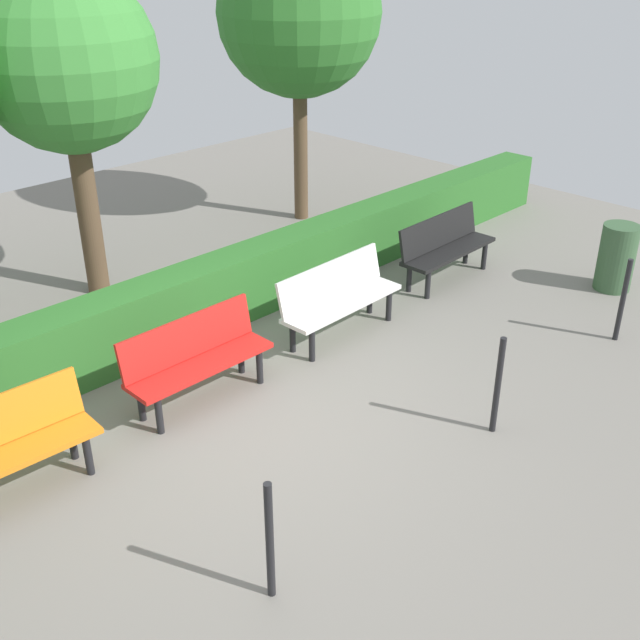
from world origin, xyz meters
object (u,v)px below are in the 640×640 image
at_px(bench_white, 338,296).
at_px(tree_near, 299,13).
at_px(bench_black, 445,245).
at_px(tree_mid, 66,63).
at_px(trash_bin, 617,258).
at_px(bench_orange, 3,445).
at_px(bench_red, 196,356).

distance_m(bench_white, tree_near, 4.83).
relative_size(bench_black, tree_mid, 0.41).
distance_m(bench_black, trash_bin, 2.21).
bearing_deg(trash_bin, bench_white, -26.28).
distance_m(bench_black, bench_orange, 6.12).
xyz_separation_m(tree_near, trash_bin, (-0.97, 4.89, -2.69)).
bearing_deg(tree_mid, bench_white, 114.18).
distance_m(bench_orange, tree_near, 7.68).
height_order(bench_red, trash_bin, trash_bin).
distance_m(bench_red, tree_near, 6.07).
distance_m(bench_red, bench_orange, 2.00).
bearing_deg(bench_orange, tree_near, -151.12).
relative_size(bench_white, tree_mid, 0.42).
distance_m(bench_orange, tree_mid, 4.67).
distance_m(tree_mid, trash_bin, 7.17).
distance_m(tree_near, trash_bin, 5.67).
bearing_deg(trash_bin, tree_near, -78.76).
bearing_deg(bench_white, trash_bin, 152.26).
xyz_separation_m(bench_black, bench_red, (4.13, 0.03, -0.00)).
bearing_deg(bench_white, bench_red, -2.69).
distance_m(bench_red, tree_mid, 3.88).
distance_m(bench_white, trash_bin, 3.84).
bearing_deg(bench_red, bench_orange, 1.09).
bearing_deg(bench_black, bench_orange, -0.37).
relative_size(bench_black, bench_white, 0.98).
height_order(bench_red, tree_mid, tree_mid).
height_order(bench_orange, tree_mid, tree_mid).
relative_size(bench_white, trash_bin, 1.87).
distance_m(bench_black, tree_mid, 5.16).
xyz_separation_m(bench_white, tree_near, (-2.48, -3.19, 2.64)).
xyz_separation_m(bench_black, trash_bin, (-1.31, 1.78, -0.04)).
relative_size(bench_black, trash_bin, 1.83).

